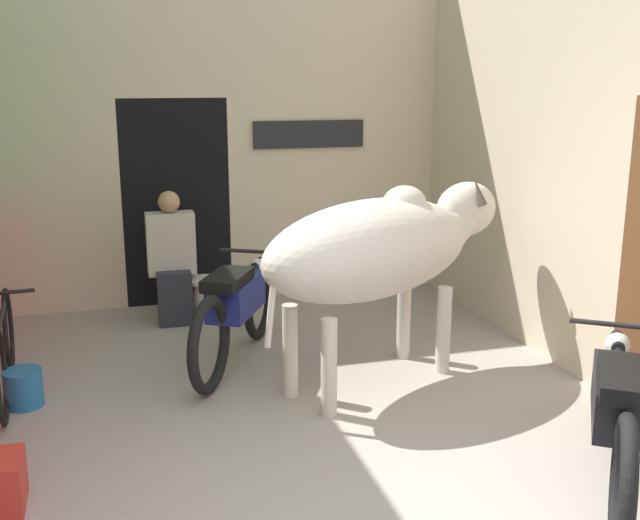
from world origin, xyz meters
name	(u,v)px	position (x,y,z in m)	size (l,w,h in m)	color
wall_back_with_doorway	(205,139)	(-0.16, 4.74, 1.61)	(4.40, 0.93, 3.81)	beige
wall_right_with_door	(569,122)	(2.29, 2.20, 1.88)	(0.22, 4.50, 3.81)	beige
cow	(383,246)	(0.76, 2.11, 1.03)	(2.31, 1.47, 1.47)	beige
motorcycle_near	(619,410)	(1.47, 0.34, 0.45)	(1.18, 1.64, 0.79)	black
motorcycle_far	(236,306)	(-0.21, 2.76, 0.46)	(0.99, 1.71, 0.82)	black
bicycle	(5,350)	(-1.90, 2.60, 0.33)	(0.44, 1.63, 0.66)	black
shopkeeper_seated	(172,256)	(-0.60, 3.94, 0.63)	(0.43, 0.33, 1.22)	#282833
plastic_stool	(206,297)	(-0.31, 3.91, 0.21)	(0.34, 0.34, 0.40)	beige
bucket	(23,388)	(-1.78, 2.34, 0.13)	(0.26, 0.26, 0.26)	#23669E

